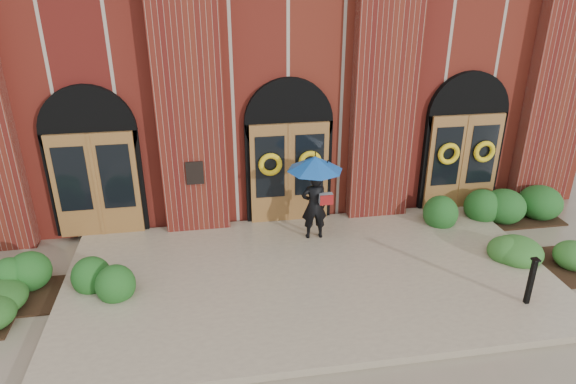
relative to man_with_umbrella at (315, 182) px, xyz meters
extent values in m
plane|color=gray|center=(-0.41, -1.72, -1.56)|extent=(90.00, 90.00, 0.00)
cube|color=tan|center=(-0.41, -1.57, -1.49)|extent=(10.00, 5.30, 0.15)
cube|color=#5E1F14|center=(-0.41, 7.18, 1.94)|extent=(16.00, 12.00, 7.00)
cube|color=black|center=(-2.66, 0.75, 0.09)|extent=(0.40, 0.05, 0.55)
cube|color=#5E1F14|center=(-2.66, 1.01, 1.94)|extent=(1.50, 0.45, 7.00)
cube|color=#5E1F14|center=(1.84, 1.01, 1.94)|extent=(1.50, 0.45, 7.00)
cube|color=#5E1F14|center=(6.34, 1.01, 1.94)|extent=(1.50, 0.45, 7.00)
cube|color=olive|center=(-4.91, 0.99, -0.16)|extent=(1.90, 0.10, 2.50)
cylinder|color=black|center=(-4.91, 1.13, 1.09)|extent=(2.10, 0.22, 2.10)
cube|color=olive|center=(-0.41, 0.99, -0.16)|extent=(1.90, 0.10, 2.50)
cylinder|color=black|center=(-0.41, 1.13, 1.09)|extent=(2.10, 0.22, 2.10)
cube|color=olive|center=(4.09, 0.99, -0.16)|extent=(1.90, 0.10, 2.50)
cylinder|color=black|center=(4.09, 1.13, 1.09)|extent=(2.10, 0.22, 2.10)
torus|color=yellow|center=(-0.89, 0.87, 0.14)|extent=(0.57, 0.13, 0.57)
torus|color=yellow|center=(0.07, 0.87, 0.14)|extent=(0.57, 0.13, 0.57)
torus|color=yellow|center=(3.61, 0.87, 0.14)|extent=(0.57, 0.13, 0.57)
torus|color=yellow|center=(4.57, 0.87, 0.14)|extent=(0.57, 0.13, 0.57)
imported|color=black|center=(0.00, 0.00, -0.60)|extent=(0.60, 0.40, 1.63)
cone|color=#1551A9|center=(0.00, 0.00, 0.44)|extent=(1.28, 1.28, 0.33)
cylinder|color=black|center=(0.05, -0.05, 0.01)|extent=(0.02, 0.02, 0.55)
cube|color=#A0A3A5|center=(0.24, -0.13, -0.38)|extent=(0.31, 0.16, 0.24)
cube|color=maroon|center=(0.24, -0.22, -0.38)|extent=(0.30, 0.03, 0.24)
cube|color=black|center=(3.45, -3.19, -0.94)|extent=(0.09, 0.09, 0.93)
cube|color=black|center=(3.45, -3.19, -0.46)|extent=(0.14, 0.14, 0.04)
ellipsoid|color=#1C4E1A|center=(-5.61, -1.22, -1.20)|extent=(2.85, 1.14, 0.73)
ellipsoid|color=#1C4D1B|center=(4.79, 0.48, -1.16)|extent=(3.15, 1.26, 0.81)
ellipsoid|color=#2B5D21|center=(4.69, -1.96, -1.28)|extent=(1.60, 1.37, 0.56)
camera|label=1|loc=(-2.35, -10.37, 4.51)|focal=32.00mm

